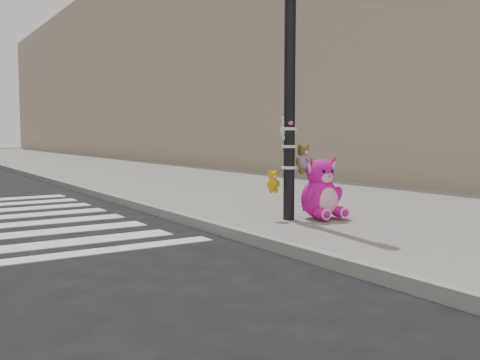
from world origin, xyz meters
TOP-DOWN VIEW (x-y plane):
  - ground at (0.00, 0.00)m, footprint 120.00×120.00m
  - sidewalk_near at (5.00, 10.00)m, footprint 7.00×80.00m
  - curb_edge at (1.55, 10.00)m, footprint 0.12×80.00m
  - bld_near at (10.50, 20.00)m, footprint 5.00×60.00m
  - signal_pole at (2.63, 1.81)m, footprint 0.68×0.48m
  - pink_bunny at (3.06, 1.63)m, footprint 0.65×0.70m
  - red_teddy at (3.40, 2.40)m, footprint 0.15×0.12m

SIDE VIEW (x-z plane):
  - ground at x=0.00m, z-range 0.00..0.00m
  - sidewalk_near at x=5.00m, z-range 0.00..0.14m
  - curb_edge at x=1.55m, z-range -0.01..0.15m
  - red_teddy at x=3.40m, z-range 0.14..0.34m
  - pink_bunny at x=3.06m, z-range 0.06..0.97m
  - signal_pole at x=2.63m, z-range -0.19..3.81m
  - bld_near at x=10.50m, z-range 0.00..10.00m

